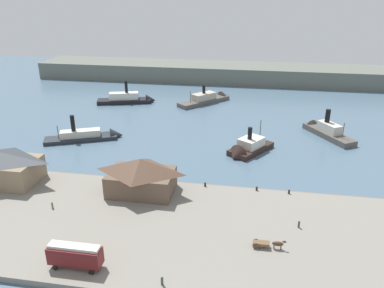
{
  "coord_description": "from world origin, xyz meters",
  "views": [
    {
      "loc": [
        21.37,
        -82.17,
        44.23
      ],
      "look_at": [
        4.34,
        18.19,
        2.0
      ],
      "focal_mm": 35.44,
      "sensor_mm": 36.0,
      "label": 1
    }
  ],
  "objects_px": {
    "ferry_near_quay": "(130,99)",
    "mooring_post_center_east": "(205,185)",
    "pedestrian_by_tram": "(299,224)",
    "ferry_approaching_east": "(324,130)",
    "pedestrian_walking_east": "(52,205)",
    "pedestrian_walking_west": "(162,281)",
    "mooring_post_east": "(289,192)",
    "ferry_mid_harbor": "(209,99)",
    "mooring_post_center_west": "(257,189)",
    "horse_cart": "(268,243)",
    "ferry_approaching_west": "(91,136)",
    "ferry_departing_north": "(247,149)",
    "ferry_shed_customs_shed": "(141,175)",
    "street_tram": "(75,255)"
  },
  "relations": [
    {
      "from": "ferry_near_quay",
      "to": "mooring_post_center_east",
      "type": "bearing_deg",
      "value": -59.14
    },
    {
      "from": "pedestrian_by_tram",
      "to": "ferry_approaching_east",
      "type": "relative_size",
      "value": 0.08
    },
    {
      "from": "pedestrian_by_tram",
      "to": "pedestrian_walking_east",
      "type": "xyz_separation_m",
      "value": [
        -50.46,
        -1.58,
        -0.02
      ]
    },
    {
      "from": "pedestrian_walking_west",
      "to": "mooring_post_east",
      "type": "xyz_separation_m",
      "value": [
        21.42,
        32.27,
        -0.3
      ]
    },
    {
      "from": "pedestrian_by_tram",
      "to": "mooring_post_center_east",
      "type": "xyz_separation_m",
      "value": [
        -20.09,
        13.23,
        -0.28
      ]
    },
    {
      "from": "ferry_approaching_east",
      "to": "ferry_mid_harbor",
      "type": "relative_size",
      "value": 0.91
    },
    {
      "from": "mooring_post_east",
      "to": "ferry_approaching_east",
      "type": "bearing_deg",
      "value": 72.14
    },
    {
      "from": "pedestrian_by_tram",
      "to": "mooring_post_center_west",
      "type": "height_order",
      "value": "pedestrian_by_tram"
    },
    {
      "from": "horse_cart",
      "to": "pedestrian_walking_west",
      "type": "bearing_deg",
      "value": -143.87
    },
    {
      "from": "ferry_approaching_west",
      "to": "mooring_post_center_west",
      "type": "bearing_deg",
      "value": -27.01
    },
    {
      "from": "pedestrian_by_tram",
      "to": "ferry_near_quay",
      "type": "relative_size",
      "value": 0.07
    },
    {
      "from": "ferry_approaching_west",
      "to": "mooring_post_center_east",
      "type": "bearing_deg",
      "value": -33.56
    },
    {
      "from": "ferry_departing_north",
      "to": "ferry_mid_harbor",
      "type": "bearing_deg",
      "value": 108.94
    },
    {
      "from": "pedestrian_walking_east",
      "to": "ferry_departing_north",
      "type": "height_order",
      "value": "ferry_departing_north"
    },
    {
      "from": "ferry_approaching_west",
      "to": "ferry_departing_north",
      "type": "bearing_deg",
      "value": -3.28
    },
    {
      "from": "horse_cart",
      "to": "mooring_post_east",
      "type": "height_order",
      "value": "horse_cart"
    },
    {
      "from": "ferry_approaching_west",
      "to": "ferry_shed_customs_shed",
      "type": "bearing_deg",
      "value": -50.44
    },
    {
      "from": "pedestrian_by_tram",
      "to": "ferry_approaching_west",
      "type": "distance_m",
      "value": 71.7
    },
    {
      "from": "pedestrian_walking_east",
      "to": "mooring_post_center_west",
      "type": "xyz_separation_m",
      "value": [
        42.27,
        14.84,
        -0.26
      ]
    },
    {
      "from": "pedestrian_walking_west",
      "to": "mooring_post_center_east",
      "type": "bearing_deg",
      "value": 85.89
    },
    {
      "from": "ferry_shed_customs_shed",
      "to": "mooring_post_center_west",
      "type": "relative_size",
      "value": 16.38
    },
    {
      "from": "pedestrian_walking_east",
      "to": "ferry_approaching_east",
      "type": "relative_size",
      "value": 0.07
    },
    {
      "from": "horse_cart",
      "to": "ferry_mid_harbor",
      "type": "relative_size",
      "value": 0.25
    },
    {
      "from": "ferry_shed_customs_shed",
      "to": "ferry_approaching_east",
      "type": "distance_m",
      "value": 66.88
    },
    {
      "from": "mooring_post_center_east",
      "to": "mooring_post_center_west",
      "type": "bearing_deg",
      "value": 0.12
    },
    {
      "from": "pedestrian_by_tram",
      "to": "pedestrian_walking_west",
      "type": "xyz_separation_m",
      "value": [
        -22.43,
        -19.26,
        0.02
      ]
    },
    {
      "from": "pedestrian_walking_east",
      "to": "ferry_approaching_west",
      "type": "bearing_deg",
      "value": 102.77
    },
    {
      "from": "street_tram",
      "to": "pedestrian_walking_west",
      "type": "xyz_separation_m",
      "value": [
        14.95,
        -1.48,
        -1.81
      ]
    },
    {
      "from": "street_tram",
      "to": "pedestrian_walking_west",
      "type": "distance_m",
      "value": 15.13
    },
    {
      "from": "horse_cart",
      "to": "street_tram",
      "type": "bearing_deg",
      "value": -161.54
    },
    {
      "from": "pedestrian_walking_east",
      "to": "mooring_post_center_east",
      "type": "relative_size",
      "value": 1.72
    },
    {
      "from": "ferry_shed_customs_shed",
      "to": "ferry_approaching_east",
      "type": "relative_size",
      "value": 0.71
    },
    {
      "from": "ferry_shed_customs_shed",
      "to": "pedestrian_by_tram",
      "type": "xyz_separation_m",
      "value": [
        33.91,
        -8.24,
        -3.47
      ]
    },
    {
      "from": "horse_cart",
      "to": "ferry_mid_harbor",
      "type": "distance_m",
      "value": 97.18
    },
    {
      "from": "pedestrian_by_tram",
      "to": "mooring_post_center_east",
      "type": "distance_m",
      "value": 24.06
    },
    {
      "from": "mooring_post_center_east",
      "to": "pedestrian_walking_east",
      "type": "bearing_deg",
      "value": -154.0
    },
    {
      "from": "horse_cart",
      "to": "ferry_approaching_west",
      "type": "distance_m",
      "value": 71.31
    },
    {
      "from": "street_tram",
      "to": "horse_cart",
      "type": "distance_m",
      "value": 33.04
    },
    {
      "from": "mooring_post_center_east",
      "to": "ferry_approaching_west",
      "type": "distance_m",
      "value": 47.64
    },
    {
      "from": "pedestrian_by_tram",
      "to": "ferry_mid_harbor",
      "type": "xyz_separation_m",
      "value": [
        -28.53,
        87.22,
        -0.5
      ]
    },
    {
      "from": "ferry_approaching_west",
      "to": "ferry_mid_harbor",
      "type": "distance_m",
      "value": 57.0
    },
    {
      "from": "mooring_post_center_east",
      "to": "mooring_post_center_west",
      "type": "relative_size",
      "value": 1.0
    },
    {
      "from": "ferry_shed_customs_shed",
      "to": "street_tram",
      "type": "distance_m",
      "value": 26.3
    },
    {
      "from": "ferry_shed_customs_shed",
      "to": "mooring_post_center_east",
      "type": "bearing_deg",
      "value": 19.86
    },
    {
      "from": "pedestrian_by_tram",
      "to": "ferry_mid_harbor",
      "type": "bearing_deg",
      "value": 108.11
    },
    {
      "from": "mooring_post_center_east",
      "to": "ferry_departing_north",
      "type": "bearing_deg",
      "value": 69.34
    },
    {
      "from": "pedestrian_by_tram",
      "to": "ferry_mid_harbor",
      "type": "distance_m",
      "value": 91.77
    },
    {
      "from": "ferry_mid_harbor",
      "to": "ferry_approaching_west",
      "type": "bearing_deg",
      "value": -123.27
    },
    {
      "from": "horse_cart",
      "to": "mooring_post_center_east",
      "type": "bearing_deg",
      "value": 124.27
    },
    {
      "from": "ferry_near_quay",
      "to": "ferry_approaching_east",
      "type": "bearing_deg",
      "value": -18.72
    }
  ]
}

